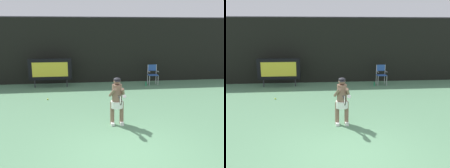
# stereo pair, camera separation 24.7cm
# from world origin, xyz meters

# --- Properties ---
(ground) EXTENTS (18.00, 22.00, 0.03)m
(ground) POSITION_xyz_m (0.00, -0.19, -0.01)
(ground) COLOR #55855E
(backdrop_screen) EXTENTS (18.00, 0.12, 3.66)m
(backdrop_screen) POSITION_xyz_m (0.00, 8.50, 1.81)
(backdrop_screen) COLOR black
(backdrop_screen) RESTS_ON ground
(scoreboard) EXTENTS (2.20, 0.21, 1.50)m
(scoreboard) POSITION_xyz_m (-2.68, 7.53, 0.95)
(scoreboard) COLOR black
(scoreboard) RESTS_ON ground
(umpire_chair) EXTENTS (0.52, 0.44, 1.08)m
(umpire_chair) POSITION_xyz_m (2.81, 7.55, 0.62)
(umpire_chair) COLOR #B7B7BC
(umpire_chair) RESTS_ON ground
(water_bottle) EXTENTS (0.07, 0.07, 0.27)m
(water_bottle) POSITION_xyz_m (2.34, 7.17, 0.12)
(water_bottle) COLOR #248553
(water_bottle) RESTS_ON ground
(tennis_player) EXTENTS (0.53, 0.60, 1.52)m
(tennis_player) POSITION_xyz_m (0.02, 2.02, 0.84)
(tennis_player) COLOR white
(tennis_player) RESTS_ON ground
(tennis_racket) EXTENTS (0.03, 0.60, 0.31)m
(tennis_racket) POSITION_xyz_m (0.03, 1.42, 0.99)
(tennis_racket) COLOR black
(tennis_ball_loose) EXTENTS (0.07, 0.07, 0.07)m
(tennis_ball_loose) POSITION_xyz_m (-2.54, 5.11, 0.03)
(tennis_ball_loose) COLOR #CCDB3D
(tennis_ball_loose) RESTS_ON ground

